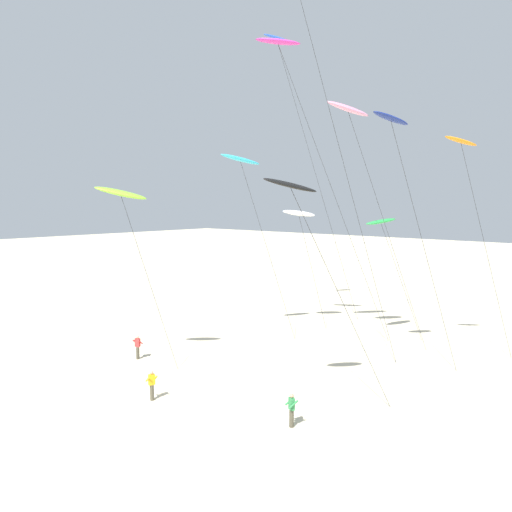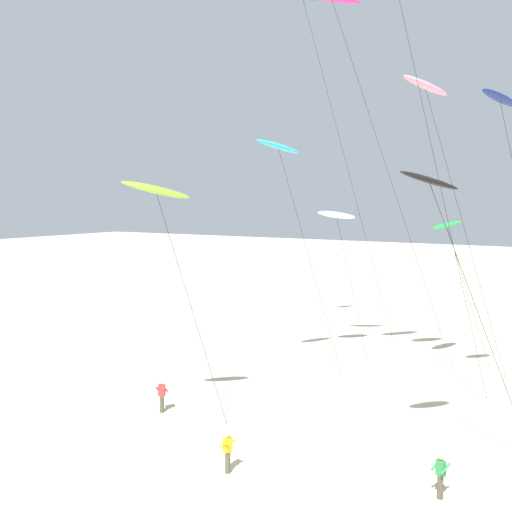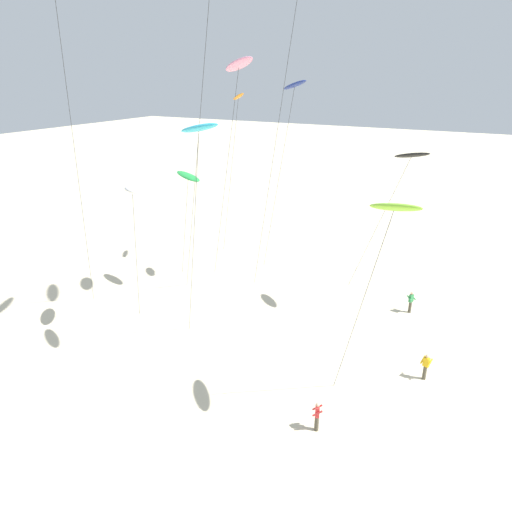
# 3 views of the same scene
# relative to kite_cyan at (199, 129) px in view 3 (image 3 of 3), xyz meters

# --- Properties ---
(ground_plane) EXTENTS (260.00, 260.00, 0.00)m
(ground_plane) POSITION_rel_kite_cyan_xyz_m (4.00, -13.82, -13.94)
(ground_plane) COLOR beige
(kite_cyan) EXTENTS (3.66, 5.10, 14.50)m
(kite_cyan) POSITION_rel_kite_cyan_xyz_m (0.00, 0.00, 0.00)
(kite_cyan) COLOR #33BFE0
(kite_cyan) RESTS_ON ground
(kite_green) EXTENTS (3.19, 4.39, 9.70)m
(kite_green) POSITION_rel_kite_cyan_xyz_m (8.13, 6.82, -4.61)
(kite_green) COLOR green
(kite_green) RESTS_ON ground
(kite_orange) EXTENTS (3.77, 4.62, 15.24)m
(kite_orange) POSITION_rel_kite_cyan_xyz_m (14.26, 5.92, 0.64)
(kite_orange) COLOR orange
(kite_orange) RESTS_ON ground
(kite_black) EXTENTS (4.52, 5.80, 12.17)m
(kite_black) POSITION_rel_kite_cyan_xyz_m (11.32, -8.62, -2.35)
(kite_black) COLOR black
(kite_black) RESTS_ON ground
(kite_navy) EXTENTS (4.02, 5.21, 16.25)m
(kite_navy) POSITION_rel_kite_cyan_xyz_m (12.16, 0.08, 1.71)
(kite_navy) COLOR navy
(kite_navy) RESTS_ON ground
(kite_pink) EXTENTS (5.18, 6.65, 17.78)m
(kite_pink) POSITION_rel_kite_cyan_xyz_m (7.92, 2.18, 3.09)
(kite_pink) COLOR pink
(kite_pink) RESTS_ON ground
(kite_white) EXTENTS (2.80, 3.34, 10.35)m
(kite_white) POSITION_rel_kite_cyan_xyz_m (1.11, 5.92, -4.08)
(kite_white) COLOR white
(kite_white) RESTS_ON ground
(kite_lime) EXTENTS (3.33, 4.10, 11.99)m
(kite_lime) POSITION_rel_kite_cyan_xyz_m (-0.66, -10.17, -2.61)
(kite_lime) COLOR #8CD833
(kite_lime) RESTS_ON ground
(kite_flyer_nearest) EXTENTS (0.64, 0.66, 1.67)m
(kite_flyer_nearest) POSITION_rel_kite_cyan_xyz_m (4.42, -12.01, -13.04)
(kite_flyer_nearest) COLOR #4C4738
(kite_flyer_nearest) RESTS_ON ground
(kite_flyer_middle) EXTENTS (0.70, 0.69, 1.67)m
(kite_flyer_middle) POSITION_rel_kite_cyan_xyz_m (12.28, -9.71, -13.04)
(kite_flyer_middle) COLOR #4C4738
(kite_flyer_middle) RESTS_ON ground
(kite_flyer_furthest) EXTENTS (0.68, 0.66, 1.67)m
(kite_flyer_furthest) POSITION_rel_kite_cyan_xyz_m (-2.40, -7.96, -13.04)
(kite_flyer_furthest) COLOR #4C4738
(kite_flyer_furthest) RESTS_ON ground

